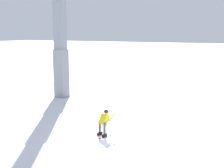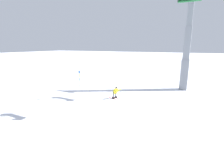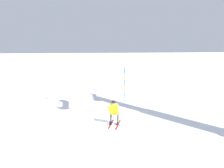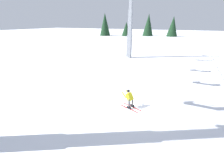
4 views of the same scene
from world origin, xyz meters
name	(u,v)px [view 3 (image 3 of 4)]	position (x,y,z in m)	size (l,w,h in m)	color
ground_plane	(96,126)	(0.00, 0.00, 0.00)	(260.00, 260.00, 0.00)	white
skier_carving_main	(114,111)	(-0.94, 0.04, 0.77)	(1.08, 1.69, 1.49)	red
trail_marker_pole	(124,82)	(-3.01, -6.31, 1.31)	(0.07, 0.28, 2.44)	blue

